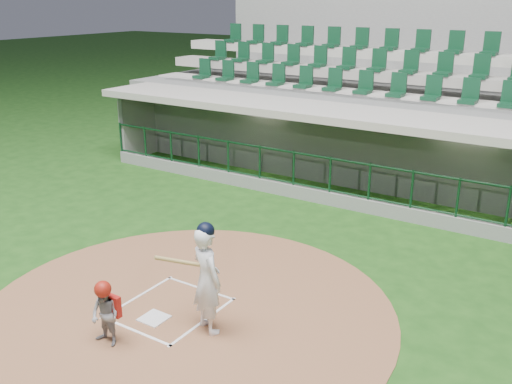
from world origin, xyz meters
TOP-DOWN VIEW (x-y plane):
  - ground at (0.00, 0.00)m, footprint 120.00×120.00m
  - dirt_circle at (0.30, -0.20)m, footprint 7.20×7.20m
  - home_plate at (0.00, -0.70)m, footprint 0.43×0.43m
  - batter_box_chalk at (0.00, -0.30)m, footprint 1.55×1.80m
  - dugout_structure at (0.10, 7.83)m, footprint 16.40×3.70m
  - seating_deck at (0.00, 10.91)m, footprint 17.00×6.72m
  - batter at (0.96, -0.45)m, footprint 0.92×0.97m
  - catcher at (-0.11, -1.63)m, footprint 0.50×0.40m

SIDE VIEW (x-z plane):
  - ground at x=0.00m, z-range 0.00..0.00m
  - dirt_circle at x=0.30m, z-range 0.00..0.01m
  - batter_box_chalk at x=0.00m, z-range 0.01..0.02m
  - home_plate at x=0.00m, z-range 0.01..0.03m
  - catcher at x=-0.11m, z-range 0.01..1.10m
  - batter at x=0.96m, z-range 0.01..1.88m
  - dugout_structure at x=0.10m, z-range -0.55..2.45m
  - seating_deck at x=0.00m, z-range -1.15..4.00m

